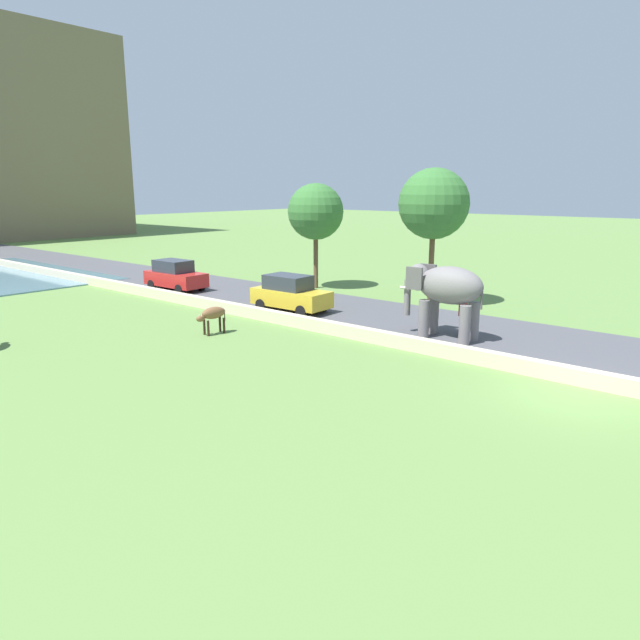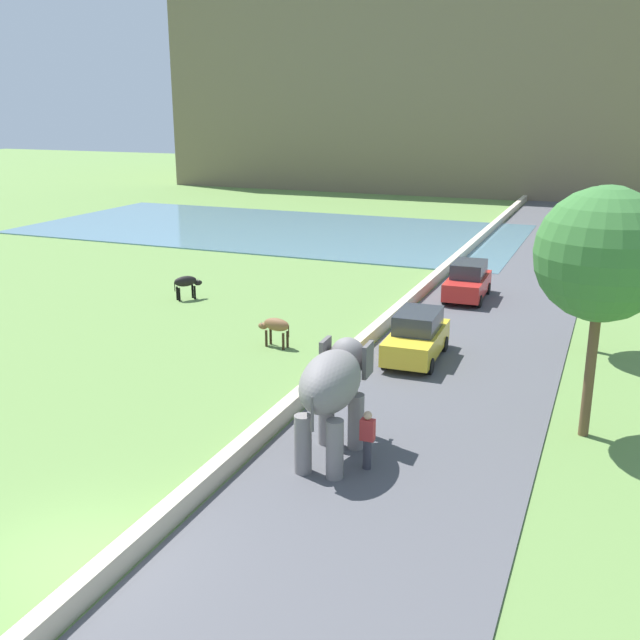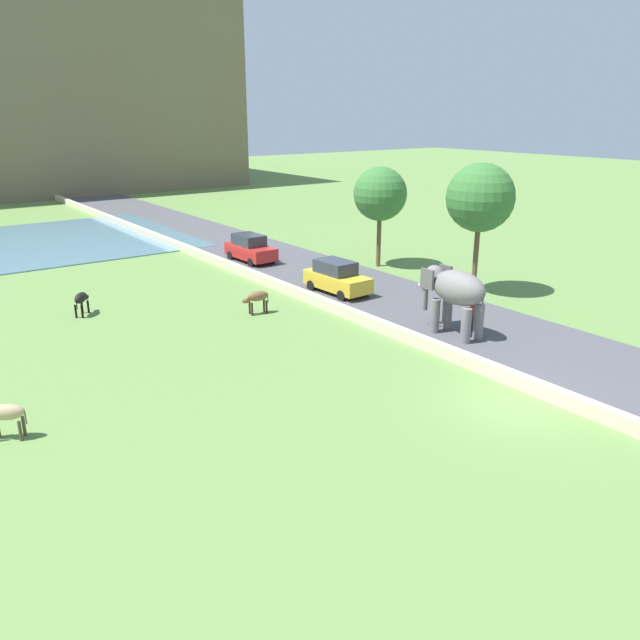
# 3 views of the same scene
# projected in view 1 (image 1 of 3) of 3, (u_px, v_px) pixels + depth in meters

# --- Properties ---
(ground_plane) EXTENTS (220.00, 220.00, 0.00)m
(ground_plane) POSITION_uv_depth(u_px,v_px,m) (574.00, 397.00, 16.85)
(ground_plane) COLOR #608442
(road_surface) EXTENTS (7.00, 120.00, 0.06)m
(road_surface) POSITION_uv_depth(u_px,v_px,m) (239.00, 293.00, 33.07)
(road_surface) COLOR #4C4C51
(road_surface) RESTS_ON ground
(barrier_wall) EXTENTS (0.40, 110.00, 0.53)m
(barrier_wall) POSITION_uv_depth(u_px,v_px,m) (209.00, 304.00, 28.93)
(barrier_wall) COLOR beige
(barrier_wall) RESTS_ON ground
(elephant) EXTENTS (1.50, 3.49, 2.99)m
(elephant) POSITION_uv_depth(u_px,v_px,m) (445.00, 290.00, 22.77)
(elephant) COLOR slate
(elephant) RESTS_ON ground
(person_beside_elephant) EXTENTS (0.36, 0.22, 1.63)m
(person_beside_elephant) POSITION_uv_depth(u_px,v_px,m) (463.00, 315.00, 23.62)
(person_beside_elephant) COLOR #33333D
(person_beside_elephant) RESTS_ON ground
(car_red) EXTENTS (1.88, 4.04, 1.80)m
(car_red) POSITION_uv_depth(u_px,v_px,m) (175.00, 275.00, 34.08)
(car_red) COLOR red
(car_red) RESTS_ON ground
(car_yellow) EXTENTS (1.91, 4.06, 1.80)m
(car_yellow) POSITION_uv_depth(u_px,v_px,m) (290.00, 293.00, 28.26)
(car_yellow) COLOR gold
(car_yellow) RESTS_ON ground
(cow_brown) EXTENTS (1.41, 0.57, 1.15)m
(cow_brown) POSITION_uv_depth(u_px,v_px,m) (213.00, 315.00, 23.87)
(cow_brown) COLOR brown
(cow_brown) RESTS_ON ground
(tree_near) EXTENTS (3.33, 3.33, 6.25)m
(tree_near) POSITION_uv_depth(u_px,v_px,m) (316.00, 212.00, 34.05)
(tree_near) COLOR brown
(tree_near) RESTS_ON ground
(tree_mid) EXTENTS (3.59, 3.59, 6.99)m
(tree_mid) POSITION_uv_depth(u_px,v_px,m) (434.00, 204.00, 29.07)
(tree_mid) COLOR brown
(tree_mid) RESTS_ON ground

